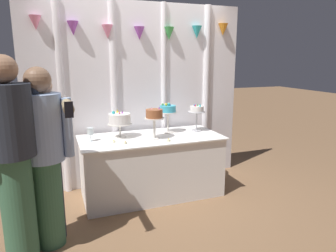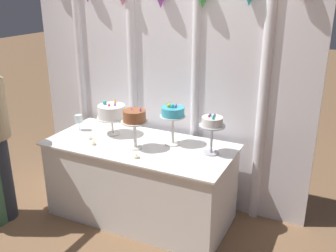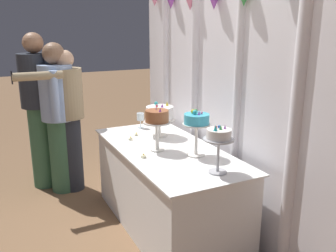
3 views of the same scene
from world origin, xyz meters
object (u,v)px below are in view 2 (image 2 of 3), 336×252
at_px(cake_display_midright, 173,114).
at_px(cake_table, 141,181).
at_px(tealight_near_right, 137,157).
at_px(cake_display_rightmost, 212,125).
at_px(tealight_near_left, 94,144).
at_px(wine_glass, 79,119).
at_px(cake_display_midleft, 135,118).
at_px(cake_display_leftmost, 112,112).
at_px(tealight_far_left, 91,138).

bearing_deg(cake_display_midright, cake_table, -153.49).
distance_m(cake_table, tealight_near_right, 0.50).
xyz_separation_m(cake_display_rightmost, tealight_near_left, (-1.04, -0.29, -0.26)).
height_order(wine_glass, tealight_near_right, wine_glass).
bearing_deg(tealight_near_right, wine_glass, 159.31).
bearing_deg(cake_display_midleft, tealight_near_left, -164.65).
relative_size(cake_display_midleft, wine_glass, 2.42).
bearing_deg(cake_display_rightmost, cake_display_leftmost, 179.29).
xyz_separation_m(cake_display_leftmost, cake_display_midleft, (0.38, -0.20, 0.06)).
height_order(cake_display_leftmost, tealight_far_left, cake_display_leftmost).
distance_m(cake_display_leftmost, cake_display_midleft, 0.43).
relative_size(wine_glass, tealight_near_right, 3.58).
xyz_separation_m(cake_display_leftmost, tealight_near_right, (0.50, -0.38, -0.21)).
relative_size(cake_display_midright, tealight_near_left, 9.15).
distance_m(cake_display_midright, tealight_far_left, 0.84).
relative_size(cake_display_midleft, tealight_far_left, 10.07).
distance_m(cake_display_midleft, wine_glass, 0.77).
xyz_separation_m(cake_table, tealight_far_left, (-0.48, -0.10, 0.39)).
bearing_deg(tealight_near_left, cake_display_leftmost, 88.85).
bearing_deg(cake_display_leftmost, tealight_near_left, -91.15).
bearing_deg(cake_table, wine_glass, 176.43).
bearing_deg(cake_table, cake_display_midleft, -82.39).
bearing_deg(tealight_far_left, tealight_near_right, -16.44).
bearing_deg(cake_table, tealight_far_left, -168.56).
xyz_separation_m(cake_display_rightmost, wine_glass, (-1.39, -0.05, -0.15)).
relative_size(cake_display_midright, tealight_far_left, 10.08).
height_order(cake_display_midright, tealight_far_left, cake_display_midright).
bearing_deg(tealight_far_left, cake_display_midleft, 0.07).
bearing_deg(cake_table, cake_display_leftmost, 164.21).
bearing_deg(wine_glass, tealight_near_right, -20.69).
xyz_separation_m(cake_display_midright, tealight_near_right, (-0.14, -0.42, -0.28)).
distance_m(cake_display_midleft, cake_display_rightmost, 0.68).
bearing_deg(tealight_near_left, wine_glass, 145.18).
height_order(cake_display_midright, tealight_near_left, cake_display_midright).
distance_m(cake_display_rightmost, wine_glass, 1.40).
bearing_deg(wine_glass, cake_display_leftmost, 9.06).
relative_size(cake_table, wine_glass, 10.71).
xyz_separation_m(cake_table, wine_glass, (-0.73, 0.05, 0.50)).
height_order(cake_display_midleft, tealight_far_left, cake_display_midleft).
bearing_deg(cake_display_rightmost, cake_table, -172.27).
relative_size(tealight_near_left, tealight_near_right, 0.95).
distance_m(cake_table, tealight_far_left, 0.63).
bearing_deg(wine_glass, cake_display_rightmost, 1.85).
bearing_deg(tealight_near_right, cake_display_leftmost, 142.37).
bearing_deg(tealight_near_left, cake_table, 28.61).
height_order(cake_display_leftmost, cake_display_midleft, cake_display_midleft).
xyz_separation_m(cake_display_midleft, wine_glass, (-0.74, 0.14, -0.17)).
height_order(wine_glass, tealight_near_left, wine_glass).
height_order(cake_table, tealight_near_left, tealight_near_left).
relative_size(tealight_far_left, tealight_near_right, 0.86).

